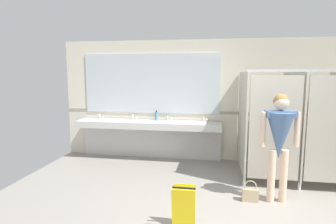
% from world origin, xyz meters
% --- Properties ---
extents(wall_back, '(7.68, 0.12, 2.62)m').
position_xyz_m(wall_back, '(0.00, 2.83, 1.31)').
color(wall_back, beige).
rests_on(wall_back, ground_plane).
extents(wall_back_tile_band, '(7.68, 0.01, 0.06)m').
position_xyz_m(wall_back_tile_band, '(0.00, 2.77, 1.05)').
color(wall_back_tile_band, '#9E937F').
rests_on(wall_back_tile_band, wall_back).
extents(vanity_counter, '(3.16, 0.55, 0.98)m').
position_xyz_m(vanity_counter, '(-1.83, 2.57, 0.63)').
color(vanity_counter, silver).
rests_on(vanity_counter, ground_plane).
extents(mirror_panel, '(3.06, 0.02, 1.32)m').
position_xyz_m(mirror_panel, '(-1.83, 2.76, 1.68)').
color(mirror_panel, silver).
rests_on(mirror_panel, wall_back).
extents(bathroom_stalls, '(1.82, 1.50, 1.96)m').
position_xyz_m(bathroom_stalls, '(0.99, 1.81, 1.03)').
color(bathroom_stalls, '#B2AD9E').
rests_on(bathroom_stalls, ground_plane).
extents(person_standing, '(0.56, 0.46, 1.61)m').
position_xyz_m(person_standing, '(0.53, 0.81, 1.02)').
color(person_standing, beige).
rests_on(person_standing, ground_plane).
extents(handbag, '(0.23, 0.11, 0.32)m').
position_xyz_m(handbag, '(0.14, 0.76, 0.11)').
color(handbag, tan).
rests_on(handbag, ground_plane).
extents(soap_dispenser, '(0.07, 0.07, 0.22)m').
position_xyz_m(soap_dispenser, '(-1.68, 2.64, 0.96)').
color(soap_dispenser, teal).
rests_on(soap_dispenser, vanity_counter).
extents(wet_floor_sign, '(0.28, 0.19, 0.55)m').
position_xyz_m(wet_floor_sign, '(-0.75, -0.19, 0.29)').
color(wet_floor_sign, yellow).
rests_on(wet_floor_sign, ground_plane).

